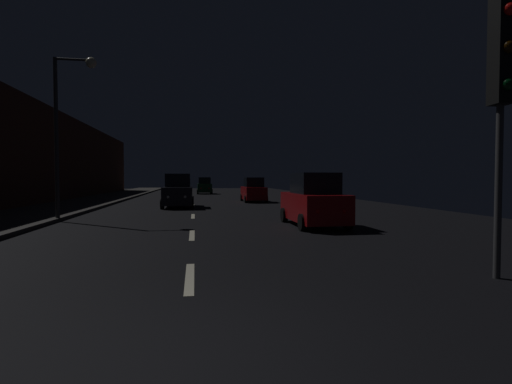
# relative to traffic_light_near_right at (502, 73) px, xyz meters

# --- Properties ---
(ground) EXTENTS (27.63, 84.00, 0.02)m
(ground) POSITION_rel_traffic_light_near_right_xyz_m (-5.41, 22.40, -3.64)
(ground) COLOR black
(sidewalk_left) EXTENTS (4.40, 84.00, 0.15)m
(sidewalk_left) POSITION_rel_traffic_light_near_right_xyz_m (-13.03, 22.40, -3.55)
(sidewalk_left) COLOR #33302D
(sidewalk_left) RESTS_ON ground
(building_facade_left) EXTENTS (0.80, 63.00, 6.83)m
(building_facade_left) POSITION_rel_traffic_light_near_right_xyz_m (-15.63, 18.90, -0.21)
(building_facade_left) COLOR #472319
(building_facade_left) RESTS_ON ground
(lane_centerline) EXTENTS (0.16, 20.55, 0.01)m
(lane_centerline) POSITION_rel_traffic_light_near_right_xyz_m (-5.41, 9.61, -3.62)
(lane_centerline) COLOR beige
(lane_centerline) RESTS_ON ground
(traffic_light_near_right) EXTENTS (0.34, 0.47, 4.98)m
(traffic_light_near_right) POSITION_rel_traffic_light_near_right_xyz_m (0.00, 0.00, 0.00)
(traffic_light_near_right) COLOR #38383A
(traffic_light_near_right) RESTS_ON ground
(streetlamp_overhead) EXTENTS (1.70, 0.44, 6.79)m
(streetlamp_overhead) POSITION_rel_traffic_light_near_right_xyz_m (-10.45, 10.88, 0.91)
(streetlamp_overhead) COLOR #2D2D30
(streetlamp_overhead) RESTS_ON ground
(car_approaching_headlights) EXTENTS (1.90, 4.12, 2.08)m
(car_approaching_headlights) POSITION_rel_traffic_light_near_right_xyz_m (-6.35, 18.15, -2.68)
(car_approaching_headlights) COLOR black
(car_approaching_headlights) RESTS_ON ground
(car_parked_right_near) EXTENTS (1.83, 3.95, 1.99)m
(car_parked_right_near) POSITION_rel_traffic_light_near_right_xyz_m (-0.90, 7.86, -2.72)
(car_parked_right_near) COLOR maroon
(car_parked_right_near) RESTS_ON ground
(car_distant_taillights) EXTENTS (1.76, 3.81, 1.92)m
(car_distant_taillights) POSITION_rel_traffic_light_near_right_xyz_m (-4.22, 38.88, -2.75)
(car_distant_taillights) COLOR #0F3819
(car_distant_taillights) RESTS_ON ground
(car_parked_right_far) EXTENTS (1.71, 3.70, 1.86)m
(car_parked_right_far) POSITION_rel_traffic_light_near_right_xyz_m (-0.90, 22.86, -2.77)
(car_parked_right_far) COLOR maroon
(car_parked_right_far) RESTS_ON ground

